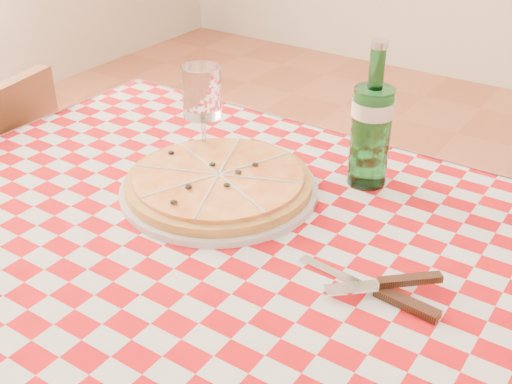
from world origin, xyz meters
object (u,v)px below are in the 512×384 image
Objects in this scene: dining_table at (246,295)px; water_bottle at (372,115)px; wine_glass at (203,114)px; pizza_plate at (219,181)px.

dining_table is 0.37m from water_bottle.
dining_table is at bearing -40.25° from wine_glass.
dining_table is 0.36m from wine_glass.
wine_glass reaches higher than dining_table.
water_bottle is 1.41× the size of wine_glass.
water_bottle reaches higher than dining_table.
pizza_plate is 0.15m from wine_glass.
pizza_plate is at bearing -41.18° from wine_glass.
wine_glass is at bearing 138.82° from pizza_plate.
water_bottle is (0.20, 0.18, 0.11)m from pizza_plate.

